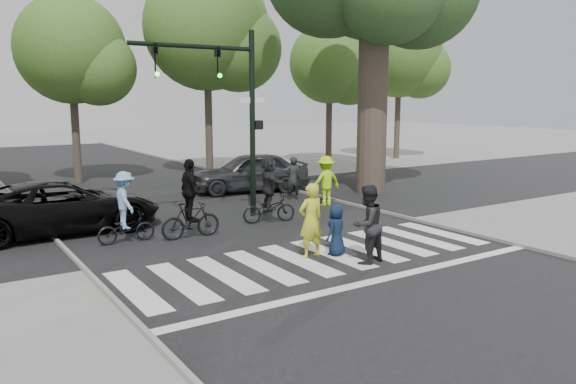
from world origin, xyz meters
name	(u,v)px	position (x,y,z in m)	size (l,w,h in m)	color
ground	(341,267)	(0.00, 0.00, 0.00)	(120.00, 120.00, 0.00)	gray
road_stem	(239,226)	(0.00, 5.00, 0.01)	(10.00, 70.00, 0.01)	black
road_cross	(198,210)	(0.00, 8.00, 0.01)	(70.00, 10.00, 0.01)	black
curb_left	(64,249)	(-5.05, 5.00, 0.05)	(0.10, 70.00, 0.10)	gray
curb_right	(365,207)	(5.05, 5.00, 0.05)	(0.10, 70.00, 0.10)	gray
crosswalk	(324,260)	(0.00, 0.66, 0.01)	(10.00, 3.85, 0.01)	silver
traffic_signal	(229,97)	(0.35, 6.20, 3.90)	(4.45, 0.29, 6.00)	black
bg_tree_2	(78,54)	(-1.76, 16.62, 5.78)	(5.04, 4.80, 8.40)	brown
bg_tree_3	(215,33)	(4.31, 15.27, 6.94)	(6.30, 6.00, 10.20)	brown
bg_tree_4	(335,67)	(12.23, 16.12, 5.64)	(4.83, 4.60, 8.15)	brown
bg_tree_5	(405,58)	(18.27, 16.69, 6.36)	(5.67, 5.40, 9.30)	brown
pedestrian_woman	(311,221)	(-0.11, 1.05, 0.92)	(0.67, 0.44, 1.85)	gold
pedestrian_child	(337,230)	(0.54, 0.86, 0.64)	(0.63, 0.41, 1.29)	#0F1E3A
pedestrian_adult	(367,224)	(0.73, -0.06, 0.94)	(0.91, 0.71, 1.87)	black
cyclist_left	(125,212)	(-3.47, 4.90, 0.85)	(1.54, 1.00, 1.95)	black
cyclist_mid	(190,206)	(-1.80, 4.43, 0.91)	(1.72, 1.05, 2.23)	black
cyclist_right	(269,193)	(1.06, 4.96, 0.95)	(1.77, 1.64, 2.13)	black
car_suv	(62,207)	(-4.64, 7.11, 0.77)	(2.55, 5.52, 1.54)	black
car_grey	(250,172)	(3.45, 10.47, 0.83)	(1.96, 4.86, 1.66)	#2D2E32
bystander_hivis	(326,181)	(4.28, 6.30, 0.91)	(1.17, 0.67, 1.81)	#B9FF0E
bystander_dark	(293,178)	(3.95, 7.96, 0.83)	(0.61, 0.40, 1.66)	black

